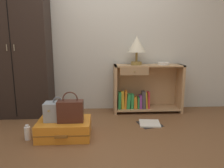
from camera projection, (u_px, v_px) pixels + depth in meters
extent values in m
plane|color=brown|center=(107.00, 150.00, 2.27)|extent=(9.00, 9.00, 0.00)
cube|color=beige|center=(104.00, 32.00, 3.49)|extent=(6.40, 0.10, 2.60)
cube|color=black|center=(17.00, 47.00, 3.18)|extent=(0.96, 0.45, 2.12)
cube|color=black|center=(11.00, 48.00, 2.95)|extent=(0.01, 0.01, 2.02)
cylinder|color=gray|center=(7.00, 48.00, 2.94)|extent=(0.01, 0.01, 0.09)
cylinder|color=gray|center=(14.00, 48.00, 2.95)|extent=(0.01, 0.01, 0.09)
cube|color=tan|center=(115.00, 89.00, 3.44)|extent=(0.04, 0.33, 0.78)
cube|color=tan|center=(180.00, 88.00, 3.49)|extent=(0.04, 0.33, 0.78)
cube|color=tan|center=(148.00, 65.00, 3.39)|extent=(1.11, 0.33, 0.02)
cube|color=tan|center=(147.00, 108.00, 3.53)|extent=(1.03, 0.33, 0.02)
cube|color=tan|center=(146.00, 87.00, 3.62)|extent=(1.03, 0.01, 0.76)
cube|color=#A68259|center=(134.00, 71.00, 3.24)|extent=(0.44, 0.02, 0.12)
sphere|color=#9E844C|center=(135.00, 71.00, 3.23)|extent=(0.02, 0.02, 0.02)
cube|color=green|center=(120.00, 100.00, 3.45)|extent=(0.05, 0.10, 0.28)
cube|color=gold|center=(123.00, 100.00, 3.45)|extent=(0.06, 0.09, 0.29)
cube|color=orange|center=(125.00, 100.00, 3.46)|extent=(0.04, 0.12, 0.30)
cube|color=green|center=(128.00, 101.00, 3.46)|extent=(0.07, 0.10, 0.24)
cube|color=green|center=(132.00, 101.00, 3.47)|extent=(0.05, 0.11, 0.24)
cube|color=orange|center=(135.00, 103.00, 3.47)|extent=(0.06, 0.09, 0.19)
cube|color=green|center=(138.00, 103.00, 3.48)|extent=(0.03, 0.11, 0.19)
cube|color=purple|center=(140.00, 102.00, 3.48)|extent=(0.04, 0.12, 0.22)
cube|color=#4C474C|center=(143.00, 100.00, 3.47)|extent=(0.06, 0.13, 0.29)
cube|color=gold|center=(146.00, 100.00, 3.48)|extent=(0.05, 0.10, 0.27)
cube|color=red|center=(148.00, 100.00, 3.48)|extent=(0.03, 0.11, 0.27)
cylinder|color=olive|center=(136.00, 63.00, 3.37)|extent=(0.17, 0.17, 0.05)
cylinder|color=olive|center=(136.00, 57.00, 3.35)|extent=(0.04, 0.04, 0.15)
cone|color=beige|center=(137.00, 44.00, 3.31)|extent=(0.29, 0.29, 0.25)
cylinder|color=silver|center=(163.00, 64.00, 3.38)|extent=(0.18, 0.18, 0.04)
cube|color=orange|center=(64.00, 128.00, 2.58)|extent=(0.63, 0.44, 0.21)
cube|color=brown|center=(64.00, 128.00, 2.58)|extent=(0.63, 0.44, 0.01)
cube|color=brown|center=(61.00, 137.00, 2.35)|extent=(0.14, 0.02, 0.03)
cube|color=#8E99A3|center=(58.00, 111.00, 2.54)|extent=(0.31, 0.18, 0.22)
torus|color=slate|center=(57.00, 101.00, 2.51)|extent=(0.11, 0.02, 0.11)
cube|color=tan|center=(49.00, 111.00, 2.43)|extent=(0.02, 0.01, 0.02)
cube|color=tan|center=(64.00, 111.00, 2.44)|extent=(0.02, 0.01, 0.02)
cube|color=#472319|center=(71.00, 111.00, 2.50)|extent=(0.30, 0.15, 0.25)
torus|color=#472319|center=(70.00, 99.00, 2.47)|extent=(0.18, 0.01, 0.18)
cylinder|color=white|center=(28.00, 133.00, 2.50)|extent=(0.07, 0.07, 0.16)
cylinder|color=silver|center=(27.00, 126.00, 2.48)|extent=(0.04, 0.04, 0.02)
cube|color=white|center=(150.00, 123.00, 2.98)|extent=(0.31, 0.31, 0.02)
cube|color=black|center=(150.00, 124.00, 2.99)|extent=(0.36, 0.36, 0.01)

